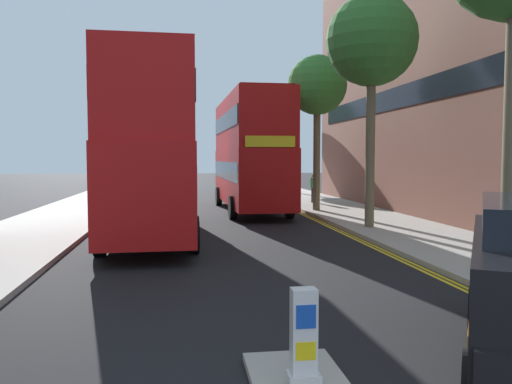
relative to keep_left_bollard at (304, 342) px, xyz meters
name	(u,v)px	position (x,y,z in m)	size (l,w,h in m)	color
sidewalk_right	(401,229)	(6.50, 12.23, -0.54)	(4.00, 80.00, 0.14)	#ADA89E
sidewalk_left	(22,237)	(-6.50, 12.23, -0.54)	(4.00, 80.00, 0.14)	#ADA89E
kerb_line_outer	(364,241)	(4.40, 10.23, -0.60)	(0.10, 56.00, 0.01)	yellow
kerb_line_inner	(359,241)	(4.24, 10.23, -0.60)	(0.10, 56.00, 0.01)	yellow
keep_left_bollard	(304,342)	(0.00, 0.00, 0.00)	(0.36, 0.28, 1.11)	silver
double_decker_bus_away	(150,146)	(-2.35, 12.22, 2.42)	(3.00, 10.87, 5.64)	red
double_decker_bus_oncoming	(250,150)	(2.03, 20.10, 2.42)	(2.95, 10.85, 5.64)	#B20F0F
pedestrian_far	(313,188)	(6.00, 23.00, 0.38)	(0.34, 0.22, 1.62)	#2D2D38
street_tree_mid	(372,42)	(5.43, 12.59, 6.15)	(3.26, 3.26, 8.32)	#6B6047
street_tree_far	(276,121)	(6.04, 35.05, 4.96)	(3.43, 3.43, 7.18)	#6B6047
street_tree_distant	(317,87)	(5.12, 18.92, 5.42)	(2.83, 2.83, 7.39)	#6B6047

